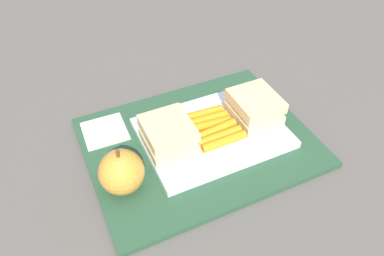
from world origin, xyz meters
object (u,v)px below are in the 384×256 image
(sandwich_half_left, at_px, (255,107))
(carrot_sticks_bundle, at_px, (213,127))
(sandwich_half_right, at_px, (168,135))
(paper_napkin, at_px, (105,131))
(apple, at_px, (122,172))
(food_tray, at_px, (213,133))

(sandwich_half_left, relative_size, carrot_sticks_bundle, 0.92)
(sandwich_half_right, relative_size, carrot_sticks_bundle, 0.92)
(sandwich_half_left, distance_m, paper_napkin, 0.25)
(sandwich_half_left, distance_m, apple, 0.25)
(sandwich_half_right, distance_m, carrot_sticks_bundle, 0.08)
(carrot_sticks_bundle, bearing_deg, sandwich_half_right, 0.05)
(sandwich_half_left, xyz_separation_m, carrot_sticks_bundle, (0.08, -0.00, -0.02))
(sandwich_half_right, bearing_deg, sandwich_half_left, 180.00)
(sandwich_half_right, bearing_deg, carrot_sticks_bundle, -179.95)
(food_tray, xyz_separation_m, paper_napkin, (0.16, -0.08, -0.00))
(sandwich_half_right, bearing_deg, paper_napkin, -45.86)
(apple, bearing_deg, food_tray, -166.44)
(sandwich_half_left, height_order, carrot_sticks_bundle, sandwich_half_left)
(sandwich_half_right, xyz_separation_m, carrot_sticks_bundle, (-0.08, -0.00, -0.02))
(sandwich_half_right, bearing_deg, apple, 24.61)
(food_tray, bearing_deg, sandwich_half_left, 180.00)
(food_tray, bearing_deg, sandwich_half_right, 0.00)
(food_tray, distance_m, carrot_sticks_bundle, 0.01)
(food_tray, relative_size, paper_napkin, 3.29)
(food_tray, xyz_separation_m, apple, (0.16, 0.04, 0.03))
(sandwich_half_left, bearing_deg, sandwich_half_right, 0.00)
(sandwich_half_right, relative_size, apple, 1.05)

